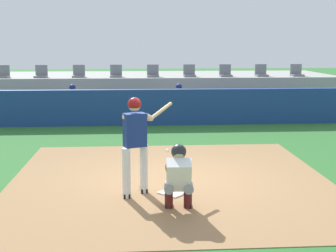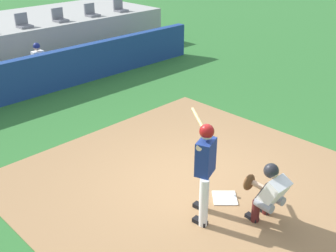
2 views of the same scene
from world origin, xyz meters
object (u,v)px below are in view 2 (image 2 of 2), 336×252
(catcher_crouched, at_px, (268,191))
(dugout_player_1, at_px, (41,63))
(home_plate, at_px, (225,198))
(batter_at_plate, at_px, (205,166))
(stadium_seat_7, at_px, (91,13))
(stadium_seat_5, at_px, (23,23))
(stadium_seat_8, at_px, (120,8))
(stadium_seat_6, at_px, (59,18))

(catcher_crouched, xyz_separation_m, dugout_player_1, (0.85, 9.00, 0.07))
(home_plate, xyz_separation_m, catcher_crouched, (0.01, -0.86, 0.58))
(batter_at_plate, relative_size, stadium_seat_7, 3.76)
(catcher_crouched, xyz_separation_m, stadium_seat_5, (1.44, 11.04, 0.93))
(dugout_player_1, relative_size, stadium_seat_7, 2.71)
(stadium_seat_5, bearing_deg, dugout_player_1, -106.17)
(stadium_seat_7, bearing_deg, home_plate, -113.06)
(home_plate, relative_size, batter_at_plate, 0.24)
(stadium_seat_7, distance_m, stadium_seat_8, 1.44)
(home_plate, distance_m, stadium_seat_6, 10.69)
(home_plate, xyz_separation_m, stadium_seat_8, (5.78, 10.18, 1.51))
(home_plate, xyz_separation_m, stadium_seat_5, (1.44, 10.18, 1.51))
(dugout_player_1, distance_m, stadium_seat_6, 3.00)
(batter_at_plate, xyz_separation_m, stadium_seat_5, (2.12, 10.22, 0.50))
(batter_at_plate, distance_m, stadium_seat_8, 12.10)
(catcher_crouched, distance_m, stadium_seat_5, 11.17)
(batter_at_plate, distance_m, stadium_seat_7, 11.40)
(dugout_player_1, bearing_deg, stadium_seat_7, 30.32)
(dugout_player_1, relative_size, stadium_seat_5, 2.71)
(home_plate, distance_m, stadium_seat_5, 10.39)
(stadium_seat_8, bearing_deg, stadium_seat_7, 180.00)
(batter_at_plate, xyz_separation_m, stadium_seat_7, (5.01, 10.22, 0.50))
(batter_at_plate, height_order, stadium_seat_7, stadium_seat_7)
(stadium_seat_6, relative_size, stadium_seat_8, 1.00)
(catcher_crouched, relative_size, stadium_seat_5, 3.84)
(catcher_crouched, relative_size, stadium_seat_8, 3.84)
(home_plate, relative_size, catcher_crouched, 0.24)
(batter_at_plate, distance_m, stadium_seat_5, 10.45)
(catcher_crouched, bearing_deg, home_plate, 90.35)
(catcher_crouched, xyz_separation_m, stadium_seat_8, (5.77, 11.04, 0.93))
(batter_at_plate, bearing_deg, stadium_seat_5, 78.26)
(stadium_seat_6, bearing_deg, catcher_crouched, -104.64)
(dugout_player_1, bearing_deg, catcher_crouched, -95.39)
(batter_at_plate, bearing_deg, home_plate, 3.73)
(home_plate, height_order, stadium_seat_6, stadium_seat_6)
(home_plate, xyz_separation_m, batter_at_plate, (-0.68, -0.04, 1.01))
(batter_at_plate, bearing_deg, stadium_seat_7, 63.88)
(stadium_seat_5, distance_m, stadium_seat_7, 2.89)
(batter_at_plate, xyz_separation_m, dugout_player_1, (1.53, 8.19, -0.36))
(stadium_seat_8, bearing_deg, home_plate, -119.58)
(home_plate, relative_size, stadium_seat_5, 0.92)
(catcher_crouched, xyz_separation_m, stadium_seat_6, (2.88, 11.04, 0.93))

